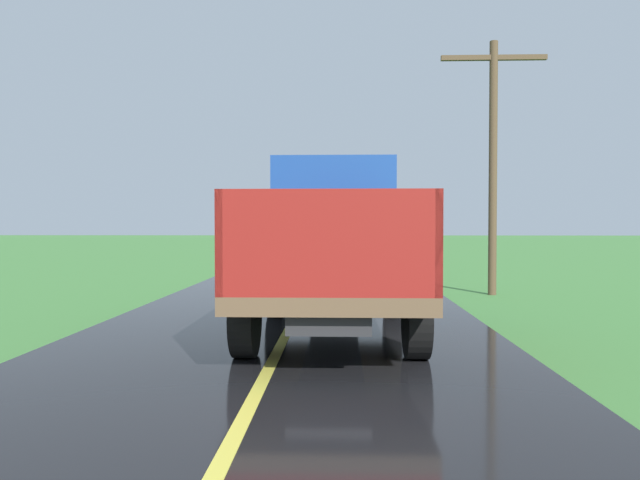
{
  "coord_description": "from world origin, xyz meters",
  "views": [
    {
      "loc": [
        0.82,
        0.8,
        1.71
      ],
      "look_at": [
        0.38,
        13.26,
        1.4
      ],
      "focal_mm": 33.3,
      "sensor_mm": 36.0,
      "label": 1
    }
  ],
  "objects": [
    {
      "name": "banana_truck_near",
      "position": [
        0.68,
        10.53,
        1.48
      ],
      "size": [
        2.38,
        5.82,
        2.8
      ],
      "color": "#2D2D30",
      "rests_on": "road_surface"
    },
    {
      "name": "utility_pole_roadside",
      "position": [
        4.54,
        15.49,
        3.45
      ],
      "size": [
        2.56,
        0.2,
        6.19
      ],
      "color": "brown",
      "rests_on": "ground"
    }
  ]
}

